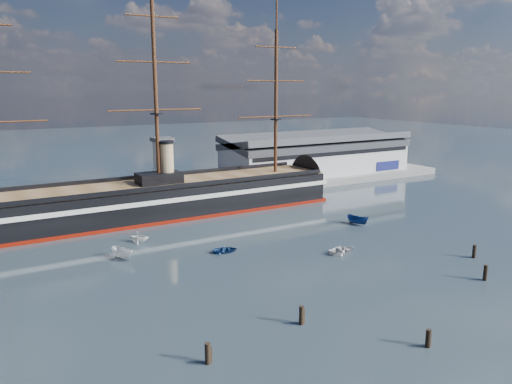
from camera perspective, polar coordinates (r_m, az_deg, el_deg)
ground at (r=102.83m, az=-5.61°, el=-4.92°), size 600.00×600.00×0.00m
quay at (r=138.69m, az=-8.11°, el=-0.56°), size 180.00×18.00×2.00m
warehouse at (r=164.40m, az=6.95°, el=4.25°), size 63.00×21.00×11.60m
quay_tower at (r=131.70m, az=-10.56°, el=3.01°), size 5.00×5.00×15.00m
warship at (r=117.66m, az=-12.64°, el=-0.97°), size 112.93×16.80×53.94m
motorboat_a at (r=91.74m, az=-14.97°, el=-7.38°), size 6.64×4.19×2.49m
motorboat_b at (r=92.19m, az=-3.58°, el=-6.89°), size 1.79×3.11×1.36m
motorboat_d at (r=100.48m, az=-13.21°, el=-5.59°), size 6.29×6.91×2.41m
motorboat_e at (r=93.06m, az=9.84°, el=-6.87°), size 1.36×3.40×1.58m
motorboat_f at (r=112.43m, az=11.53°, el=-3.64°), size 6.58×4.01×2.47m
piling_near_left at (r=57.98m, az=-5.52°, el=-18.94°), size 0.64×0.64×3.15m
piling_near_mid at (r=64.02m, az=19.02°, el=-16.41°), size 0.64×0.64×2.92m
piling_near_right at (r=87.09m, az=24.67°, el=-9.15°), size 0.64×0.64×3.21m
piling_far_right at (r=97.26m, az=23.61°, el=-6.89°), size 0.64×0.64×3.08m
piling_extra at (r=66.11m, az=5.20°, el=-14.82°), size 0.64×0.64×3.18m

